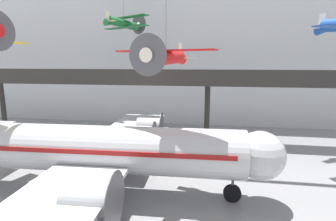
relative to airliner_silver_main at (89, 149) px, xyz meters
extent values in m
cube|color=silver|center=(8.75, 25.75, 9.19)|extent=(140.00, 3.00, 25.58)
cube|color=#2D2B28|center=(8.75, 15.28, 4.14)|extent=(110.00, 3.20, 0.90)
cube|color=#2D2B28|center=(8.75, 13.74, 5.14)|extent=(110.00, 0.12, 1.10)
cylinder|color=#2D2B28|center=(-21.50, 16.24, 0.04)|extent=(0.70, 0.70, 7.28)
cylinder|color=#2D2B28|center=(8.75, 16.24, 0.04)|extent=(0.70, 0.70, 7.28)
cylinder|color=#B7BABF|center=(0.13, 0.00, 0.06)|extent=(23.30, 4.46, 3.58)
sphere|color=#B7BABF|center=(12.70, 0.48, 0.06)|extent=(3.51, 3.51, 3.51)
cube|color=maroon|center=(0.13, 0.00, 0.42)|extent=(21.69, 4.47, 0.32)
cube|color=#B7BABF|center=(0.58, 9.23, -0.75)|extent=(5.95, 15.02, 0.28)
cylinder|color=#B7BABF|center=(2.33, 6.03, -0.70)|extent=(2.76, 1.82, 1.72)
cylinder|color=#4C4C51|center=(3.81, 6.09, -0.70)|extent=(0.18, 3.27, 3.27)
cylinder|color=#B7BABF|center=(2.13, 11.07, -0.70)|extent=(2.76, 1.82, 1.72)
cylinder|color=#4C4C51|center=(3.62, 11.13, -0.70)|extent=(0.18, 3.27, 3.27)
cylinder|color=#B7BABF|center=(2.78, -5.84, -0.70)|extent=(2.76, 1.82, 1.72)
cylinder|color=#4C4C51|center=(4.26, -5.78, -0.70)|extent=(0.18, 3.27, 3.27)
cylinder|color=#4C4C51|center=(10.90, 0.41, -2.34)|extent=(0.20, 0.20, 1.21)
cylinder|color=black|center=(10.90, 0.41, -2.95)|extent=(1.31, 0.43, 1.30)
cylinder|color=#4C4C51|center=(0.29, 2.88, -2.34)|extent=(0.20, 0.20, 1.21)
cylinder|color=black|center=(0.29, 2.88, -2.95)|extent=(1.31, 0.43, 1.30)
cylinder|color=#4C4C51|center=(0.50, -2.85, -2.34)|extent=(0.20, 0.20, 1.21)
cylinder|color=black|center=(0.50, -2.85, -2.95)|extent=(1.31, 0.43, 1.30)
cone|color=#1E4CAD|center=(20.73, 12.88, 9.87)|extent=(1.80, 2.05, 1.21)
cube|color=white|center=(20.54, 13.21, 10.85)|extent=(0.42, 0.69, 1.55)
cube|color=white|center=(20.54, 13.21, 10.08)|extent=(3.30, 2.28, 0.06)
cylinder|color=red|center=(5.87, 1.00, 6.88)|extent=(2.29, 5.07, 1.25)
cone|color=silver|center=(5.19, -1.50, 7.00)|extent=(1.10, 1.03, 0.92)
cylinder|color=#4C4C51|center=(5.14, -1.67, 7.01)|extent=(2.58, 0.74, 2.66)
cone|color=red|center=(6.50, 3.32, 6.77)|extent=(1.20, 1.54, 0.93)
cube|color=red|center=(5.79, 0.71, 7.36)|extent=(7.52, 3.12, 0.10)
cube|color=silver|center=(6.58, 3.61, 7.49)|extent=(0.22, 0.60, 1.23)
cube|color=silver|center=(6.58, 3.61, 6.88)|extent=(2.73, 1.28, 0.06)
cylinder|color=#1E6B33|center=(-2.38, 16.59, 11.50)|extent=(3.32, 4.84, 1.40)
cone|color=beige|center=(-1.12, 18.83, 11.70)|extent=(1.20, 1.16, 0.92)
cylinder|color=#4C4C51|center=(-1.04, 18.99, 11.72)|extent=(2.33, 1.33, 2.65)
cone|color=#1E6B33|center=(-3.55, 14.49, 11.32)|extent=(1.43, 1.63, 0.97)
cube|color=#1E6B33|center=(-2.24, 16.85, 12.32)|extent=(7.07, 4.68, 0.10)
cube|color=#1E6B33|center=(-2.24, 16.85, 11.10)|extent=(7.07, 4.68, 0.10)
cube|color=beige|center=(-3.70, 14.23, 12.11)|extent=(0.35, 0.55, 1.22)
cube|color=beige|center=(-3.70, 14.23, 11.50)|extent=(2.60, 1.82, 0.06)
cylinder|color=slate|center=(-2.38, 16.59, 13.90)|extent=(0.04, 0.04, 3.78)
camera|label=1|loc=(9.08, -17.94, 6.58)|focal=28.00mm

